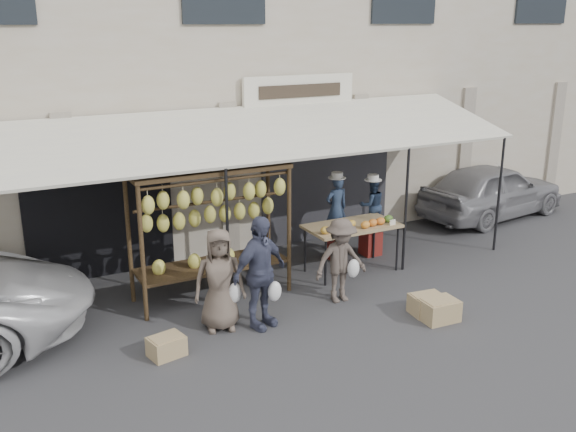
% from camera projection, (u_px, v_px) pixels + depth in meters
% --- Properties ---
extents(ground_plane, '(90.00, 90.00, 0.00)m').
position_uv_depth(ground_plane, '(318.00, 321.00, 9.93)').
color(ground_plane, '#2D2D30').
extents(shophouse, '(24.00, 6.15, 7.30)m').
position_uv_depth(shophouse, '(175.00, 59.00, 14.38)').
color(shophouse, '#BAB2A4').
rests_on(shophouse, ground_plane).
extents(awning, '(10.00, 2.35, 2.92)m').
position_uv_depth(awning, '(254.00, 134.00, 11.12)').
color(awning, beige).
rests_on(awning, ground_plane).
extents(banana_rack, '(2.60, 0.90, 2.24)m').
position_uv_depth(banana_rack, '(211.00, 208.00, 10.36)').
color(banana_rack, black).
rests_on(banana_rack, ground_plane).
extents(produce_table, '(1.70, 0.90, 1.04)m').
position_uv_depth(produce_table, '(353.00, 227.00, 11.64)').
color(produce_table, tan).
rests_on(produce_table, ground_plane).
extents(vendor_left, '(0.46, 0.30, 1.26)m').
position_uv_depth(vendor_left, '(336.00, 208.00, 12.24)').
color(vendor_left, navy).
rests_on(vendor_left, stool_left).
extents(vendor_right, '(0.58, 0.49, 1.07)m').
position_uv_depth(vendor_right, '(372.00, 205.00, 12.49)').
color(vendor_right, '#202F48').
rests_on(vendor_right, stool_right).
extents(customer_left, '(0.87, 0.67, 1.57)m').
position_uv_depth(customer_left, '(219.00, 280.00, 9.49)').
color(customer_left, brown).
rests_on(customer_left, ground_plane).
extents(customer_mid, '(1.11, 0.75, 1.75)m').
position_uv_depth(customer_mid, '(260.00, 273.00, 9.53)').
color(customer_mid, '#40445D').
rests_on(customer_mid, ground_plane).
extents(customer_right, '(0.94, 0.57, 1.42)m').
position_uv_depth(customer_right, '(341.00, 261.00, 10.47)').
color(customer_right, '#4F443D').
rests_on(customer_right, ground_plane).
extents(stool_left, '(0.29, 0.29, 0.40)m').
position_uv_depth(stool_left, '(335.00, 249.00, 12.48)').
color(stool_left, maroon).
rests_on(stool_left, ground_plane).
extents(stool_right, '(0.43, 0.43, 0.49)m').
position_uv_depth(stool_right, '(370.00, 243.00, 12.72)').
color(stool_right, maroon).
rests_on(stool_right, ground_plane).
extents(crate_near_a, '(0.58, 0.46, 0.34)m').
position_uv_depth(crate_near_a, '(439.00, 310.00, 9.93)').
color(crate_near_a, tan).
rests_on(crate_near_a, ground_plane).
extents(crate_near_b, '(0.56, 0.45, 0.31)m').
position_uv_depth(crate_near_b, '(427.00, 304.00, 10.16)').
color(crate_near_b, tan).
rests_on(crate_near_b, ground_plane).
extents(crate_far, '(0.53, 0.45, 0.28)m').
position_uv_depth(crate_far, '(167.00, 346.00, 8.87)').
color(crate_far, tan).
rests_on(crate_far, ground_plane).
extents(sedan, '(4.02, 2.04, 1.31)m').
position_uv_depth(sedan, '(492.00, 190.00, 15.03)').
color(sedan, gray).
rests_on(sedan, ground_plane).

